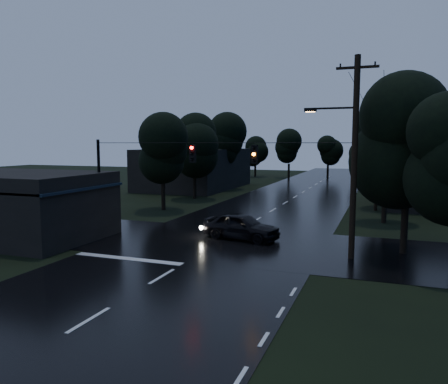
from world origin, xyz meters
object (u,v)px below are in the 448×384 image
Objects in this scene: utility_pole_main at (353,154)px; utility_pole_far at (377,165)px; storefront at (6,204)px; car at (241,226)px.

utility_pole_main is 17.08m from utility_pole_far.
storefront is 28.56m from utility_pole_far.
storefront is at bearing -138.20° from utility_pole_far.
car is at bearing -116.64° from utility_pole_far.
storefront reaches higher than car.
car is at bearing 17.23° from storefront.
utility_pole_main is (20.36, 2.00, 3.24)m from storefront.
car is (-7.37, -14.70, -3.07)m from utility_pole_far.
car is (-6.48, 2.30, -4.45)m from utility_pole_main.
utility_pole_far is 1.59× the size of car.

